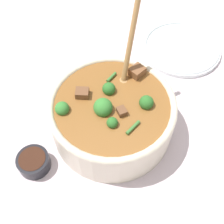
# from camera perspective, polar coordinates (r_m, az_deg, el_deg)

# --- Properties ---
(ground_plane) EXTENTS (4.00, 4.00, 0.00)m
(ground_plane) POSITION_cam_1_polar(r_m,az_deg,el_deg) (0.71, 0.00, -3.27)
(ground_plane) COLOR silver
(stew_bowl) EXTENTS (0.29, 0.29, 0.29)m
(stew_bowl) POSITION_cam_1_polar(r_m,az_deg,el_deg) (0.65, -0.00, -0.40)
(stew_bowl) COLOR beige
(stew_bowl) RESTS_ON ground_plane
(condiment_bowl) EXTENTS (0.07, 0.07, 0.04)m
(condiment_bowl) POSITION_cam_1_polar(r_m,az_deg,el_deg) (0.67, -15.64, -9.68)
(condiment_bowl) COLOR black
(condiment_bowl) RESTS_ON ground_plane
(empty_plate) EXTENTS (0.24, 0.24, 0.02)m
(empty_plate) POSITION_cam_1_polar(r_m,az_deg,el_deg) (0.91, 13.83, 12.68)
(empty_plate) COLOR white
(empty_plate) RESTS_ON ground_plane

